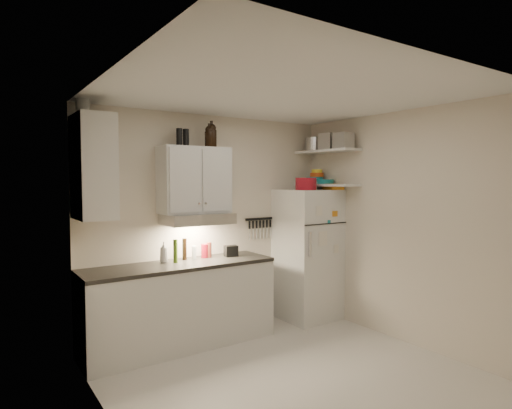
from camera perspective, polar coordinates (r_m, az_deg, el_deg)
floor at (r=4.34m, az=4.25°, el=-21.73°), size 3.20×3.00×0.02m
ceiling at (r=4.01m, az=4.42°, el=14.54°), size 3.20×3.00×0.02m
back_wall at (r=5.23m, az=-6.04°, el=-2.51°), size 3.20×0.02×2.60m
left_wall at (r=3.23m, az=-18.72°, el=-6.26°), size 0.02×3.00×2.60m
right_wall at (r=5.13m, az=18.58°, el=-2.78°), size 0.02×3.00×2.60m
base_cabinet at (r=4.88m, az=-10.06°, el=-13.26°), size 2.10×0.60×0.88m
countertop at (r=4.77m, az=-10.12°, el=-7.95°), size 2.10×0.62×0.04m
upper_cabinet at (r=4.91m, az=-8.20°, el=3.24°), size 0.80×0.33×0.75m
side_cabinet at (r=4.40m, az=-20.87°, el=4.68°), size 0.33×0.55×1.00m
range_hood at (r=4.87m, az=-7.82°, el=-1.88°), size 0.76×0.46×0.12m
fridge at (r=5.71m, az=6.89°, el=-6.57°), size 0.70×0.68×1.70m
shelf_hi at (r=5.68m, az=9.42°, el=7.02°), size 0.30×0.95×0.03m
shelf_lo at (r=5.66m, az=9.38°, el=2.58°), size 0.30×0.95×0.03m
knife_strip at (r=5.57m, az=0.44°, el=-1.93°), size 0.42×0.02×0.03m
dutch_oven at (r=5.45m, az=6.67°, el=2.75°), size 0.30×0.30×0.16m
book_stack at (r=5.62m, az=10.24°, el=2.34°), size 0.22×0.25×0.08m
spice_jar at (r=5.62m, az=7.85°, el=2.47°), size 0.06×0.06×0.10m
stock_pot at (r=5.93m, az=7.84°, el=7.92°), size 0.34×0.34×0.19m
tin_a at (r=5.67m, az=9.71°, el=8.25°), size 0.24×0.22×0.21m
tin_b at (r=5.45m, az=11.58°, el=8.33°), size 0.20×0.20×0.19m
bowl_teal at (r=5.85m, az=7.82°, el=3.21°), size 0.23×0.23×0.09m
bowl_orange at (r=5.83m, az=8.12°, el=3.93°), size 0.18×0.18×0.06m
bowl_yellow at (r=5.83m, az=8.12°, el=4.43°), size 0.14×0.14×0.05m
plates at (r=5.73m, az=9.17°, el=3.03°), size 0.30×0.30×0.06m
growler_a at (r=4.94m, az=-6.24°, el=9.05°), size 0.13×0.13×0.25m
growler_b at (r=4.97m, az=-5.95°, el=9.19°), size 0.13×0.13×0.28m
thermos_a at (r=4.88m, az=-9.33°, el=8.78°), size 0.08×0.08×0.19m
thermos_b at (r=4.84m, az=-10.18°, el=8.83°), size 0.08×0.08×0.20m
side_jar at (r=4.50m, az=-22.10°, el=12.12°), size 0.14×0.14×0.17m
soap_bottle at (r=4.81m, az=-12.20°, el=-6.09°), size 0.11×0.11×0.26m
pepper_mill at (r=5.05m, az=-6.26°, el=-6.04°), size 0.07×0.07×0.18m
oil_bottle at (r=4.78m, az=-10.69°, el=-6.12°), size 0.05×0.05×0.26m
vinegar_bottle at (r=4.94m, az=-9.51°, el=-5.88°), size 0.05×0.05×0.25m
clear_bottle at (r=4.96m, az=-8.25°, el=-6.37°), size 0.07×0.07×0.15m
red_jar at (r=5.04m, az=-6.88°, el=-6.16°), size 0.10×0.10×0.16m
caddy at (r=5.11m, az=-3.35°, el=-6.20°), size 0.17×0.13×0.13m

